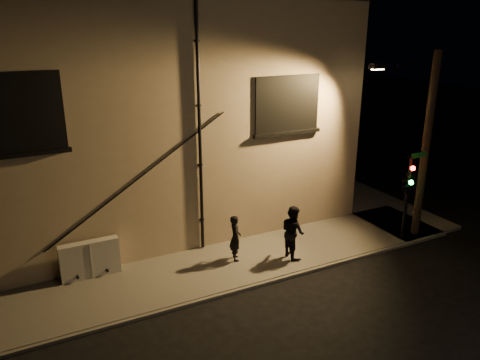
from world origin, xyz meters
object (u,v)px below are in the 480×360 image
traffic_signal (407,184)px  streetlamp_pole (423,142)px  pedestrian_a (235,238)px  utility_cabinet (90,259)px  pedestrian_b (293,232)px

traffic_signal → streetlamp_pole: streetlamp_pole is taller
pedestrian_a → traffic_signal: bearing=-88.0°
pedestrian_a → streetlamp_pole: (6.93, -1.15, 2.76)m
utility_cabinet → traffic_signal: (10.61, -2.51, 1.58)m
utility_cabinet → traffic_signal: size_ratio=0.56×
traffic_signal → pedestrian_a: bearing=166.5°
pedestrian_a → streetlamp_pole: streetlamp_pole is taller
utility_cabinet → streetlamp_pole: 12.06m
pedestrian_b → streetlamp_pole: size_ratio=0.27×
pedestrian_a → traffic_signal: size_ratio=0.49×
pedestrian_b → traffic_signal: 4.48m
utility_cabinet → traffic_signal: traffic_signal is taller
pedestrian_b → traffic_signal: traffic_signal is taller
pedestrian_a → pedestrian_b: pedestrian_b is taller
utility_cabinet → pedestrian_a: 4.68m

